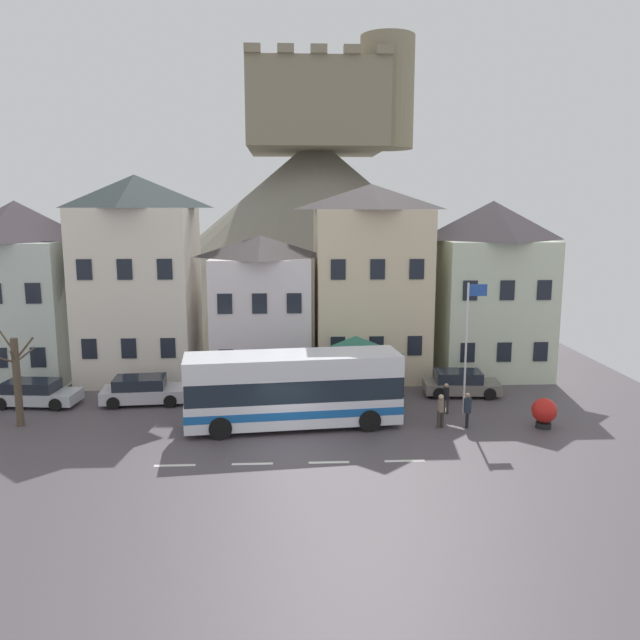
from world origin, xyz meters
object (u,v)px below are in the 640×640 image
object	(u,v)px
flagpole	(468,338)
townhouse_04	(490,288)
harbour_buoy	(544,411)
bare_tree_00	(17,380)
bus_shelter	(356,346)
pedestrian_01	(468,407)
parked_car_01	(460,383)
parked_car_02	(35,393)
transit_bus	(293,390)
townhouse_02	(262,307)
public_bench	(358,381)
townhouse_03	(370,281)
parked_car_00	(143,390)
townhouse_01	(139,278)
hilltop_castle	(316,223)
townhouse_00	(21,290)
pedestrian_02	(441,410)
pedestrian_00	(446,396)

from	to	relation	value
flagpole	townhouse_04	bearing A→B (deg)	66.11
harbour_buoy	bare_tree_00	world-z (taller)	bare_tree_00
bus_shelter	pedestrian_01	world-z (taller)	bus_shelter
parked_car_01	parked_car_02	world-z (taller)	parked_car_01
transit_bus	flagpole	size ratio (longest dim) A/B	1.56
townhouse_02	public_bench	bearing A→B (deg)	-30.87
townhouse_03	transit_bus	world-z (taller)	townhouse_03
parked_car_00	parked_car_02	distance (m)	5.38
townhouse_01	parked_car_02	distance (m)	8.72
hilltop_castle	parked_car_02	xyz separation A→B (m)	(-15.43, -26.67, -7.87)
townhouse_00	pedestrian_02	bearing A→B (deg)	-24.46
townhouse_03	townhouse_02	bearing A→B (deg)	-175.68
public_bench	bus_shelter	bearing A→B (deg)	-100.09
townhouse_04	bare_tree_00	size ratio (longest dim) A/B	2.33
bare_tree_00	harbour_buoy	bearing A→B (deg)	-3.56
townhouse_00	flagpole	bearing A→B (deg)	-18.76
pedestrian_00	pedestrian_02	world-z (taller)	pedestrian_02
townhouse_00	pedestrian_01	bearing A→B (deg)	-23.39
harbour_buoy	flagpole	bearing A→B (deg)	142.88
parked_car_00	pedestrian_02	distance (m)	14.98
townhouse_02	pedestrian_00	bearing A→B (deg)	-39.25
pedestrian_00	pedestrian_02	size ratio (longest dim) A/B	0.96
parked_car_01	pedestrian_01	distance (m)	5.13
townhouse_03	harbour_buoy	distance (m)	13.11
pedestrian_02	public_bench	size ratio (longest dim) A/B	0.93
public_bench	flagpole	xyz separation A→B (m)	(4.80, -4.26, 3.26)
townhouse_01	parked_car_01	size ratio (longest dim) A/B	2.86
parked_car_02	pedestrian_00	bearing A→B (deg)	-0.49
townhouse_01	flagpole	world-z (taller)	townhouse_01
townhouse_01	pedestrian_01	size ratio (longest dim) A/B	7.25
hilltop_castle	public_bench	size ratio (longest dim) A/B	23.13
townhouse_02	flagpole	xyz separation A→B (m)	(10.12, -7.43, -0.42)
pedestrian_00	townhouse_04	bearing A→B (deg)	60.55
parked_car_01	transit_bus	bearing A→B (deg)	-148.95
townhouse_03	pedestrian_01	distance (m)	11.44
townhouse_02	parked_car_02	distance (m)	12.88
parked_car_00	flagpole	size ratio (longest dim) A/B	0.68
townhouse_03	bare_tree_00	xyz separation A→B (m)	(-17.15, -8.68, -3.45)
townhouse_04	hilltop_castle	bearing A→B (deg)	114.00
pedestrian_02	flagpole	xyz separation A→B (m)	(1.71, 2.00, 2.92)
harbour_buoy	bare_tree_00	xyz separation A→B (m)	(-23.85, 1.49, 1.40)
townhouse_00	public_bench	size ratio (longest dim) A/B	6.12
hilltop_castle	parked_car_01	bearing A→B (deg)	-75.92
townhouse_02	townhouse_00	bearing A→B (deg)	176.94
bus_shelter	public_bench	world-z (taller)	bus_shelter
pedestrian_01	pedestrian_02	size ratio (longest dim) A/B	1.03
townhouse_00	townhouse_03	bearing A→B (deg)	-0.75
hilltop_castle	parked_car_02	world-z (taller)	hilltop_castle
townhouse_01	pedestrian_00	world-z (taller)	townhouse_01
townhouse_03	bus_shelter	size ratio (longest dim) A/B	3.12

